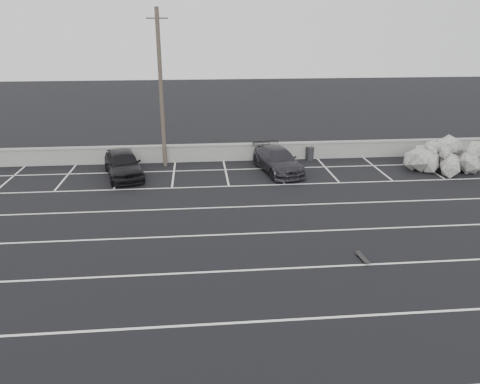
{
  "coord_description": "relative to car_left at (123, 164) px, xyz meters",
  "views": [
    {
      "loc": [
        -0.61,
        -14.31,
        8.09
      ],
      "look_at": [
        1.24,
        5.29,
        1.0
      ],
      "focal_mm": 35.0,
      "sensor_mm": 36.0,
      "label": 1
    }
  ],
  "objects": [
    {
      "name": "ground",
      "position": [
        4.75,
        -11.21,
        -0.77
      ],
      "size": [
        120.0,
        120.0,
        0.0
      ],
      "primitive_type": "plane",
      "color": "black",
      "rests_on": "ground"
    },
    {
      "name": "car_right",
      "position": [
        8.75,
        0.15,
        -0.09
      ],
      "size": [
        2.78,
        4.95,
        1.35
      ],
      "primitive_type": "imported",
      "rotation": [
        0.0,
        0.0,
        0.2
      ],
      "color": "#25242A",
      "rests_on": "ground"
    },
    {
      "name": "car_left",
      "position": [
        0.0,
        0.0,
        0.0
      ],
      "size": [
        2.94,
        4.82,
        1.54
      ],
      "primitive_type": "imported",
      "rotation": [
        0.0,
        0.0,
        0.27
      ],
      "color": "black",
      "rests_on": "ground"
    },
    {
      "name": "seawall",
      "position": [
        4.75,
        2.79,
        -0.22
      ],
      "size": [
        50.0,
        0.45,
        1.06
      ],
      "color": "gray",
      "rests_on": "ground"
    },
    {
      "name": "utility_pole",
      "position": [
        2.18,
        1.99,
        3.78
      ],
      "size": [
        1.2,
        0.24,
        8.99
      ],
      "color": "#4C4238",
      "rests_on": "ground"
    },
    {
      "name": "trash_bin",
      "position": [
        11.19,
        2.39,
        -0.35
      ],
      "size": [
        0.64,
        0.64,
        0.82
      ],
      "rotation": [
        0.0,
        0.0,
        -0.21
      ],
      "color": "black",
      "rests_on": "ground"
    },
    {
      "name": "stall_lines",
      "position": [
        4.67,
        -6.8,
        -0.76
      ],
      "size": [
        36.0,
        20.05,
        0.01
      ],
      "color": "silver",
      "rests_on": "ground"
    },
    {
      "name": "riprap_pile",
      "position": [
        18.42,
        -0.48,
        -0.19
      ],
      "size": [
        5.37,
        3.7,
        1.5
      ],
      "color": "#A5A39A",
      "rests_on": "ground"
    },
    {
      "name": "skateboard",
      "position": [
        10.02,
        -10.82,
        -0.7
      ],
      "size": [
        0.27,
        0.78,
        0.09
      ],
      "rotation": [
        0.0,
        0.0,
        0.09
      ],
      "color": "black",
      "rests_on": "ground"
    }
  ]
}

